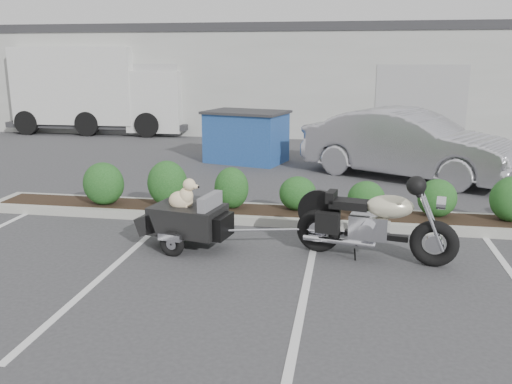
% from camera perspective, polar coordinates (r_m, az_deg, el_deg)
% --- Properties ---
extents(ground, '(90.00, 90.00, 0.00)m').
position_cam_1_polar(ground, '(7.80, -3.20, -7.32)').
color(ground, '#38383A').
rests_on(ground, ground).
extents(planter_kerb, '(12.00, 1.00, 0.15)m').
position_cam_1_polar(planter_kerb, '(9.70, 5.49, -2.58)').
color(planter_kerb, '#9E9E93').
rests_on(planter_kerb, ground).
extents(building, '(26.00, 10.00, 4.00)m').
position_cam_1_polar(building, '(24.15, 5.97, 11.97)').
color(building, '#9EA099').
rests_on(building, ground).
extents(motorcycle, '(2.30, 0.97, 1.33)m').
position_cam_1_polar(motorcycle, '(7.90, 12.33, -3.27)').
color(motorcycle, black).
rests_on(motorcycle, ground).
extents(pet_trailer, '(1.87, 1.07, 1.10)m').
position_cam_1_polar(pet_trailer, '(8.28, -7.29, -2.73)').
color(pet_trailer, black).
rests_on(pet_trailer, ground).
extents(sedan, '(5.22, 3.83, 1.64)m').
position_cam_1_polar(sedan, '(13.44, 15.68, 4.88)').
color(sedan, '#B6B5BD').
rests_on(sedan, ground).
extents(dumpster, '(2.45, 1.97, 1.41)m').
position_cam_1_polar(dumpster, '(15.00, -1.03, 5.89)').
color(dumpster, navy).
rests_on(dumpster, ground).
extents(delivery_truck, '(7.03, 2.59, 3.20)m').
position_cam_1_polar(delivery_truck, '(21.82, -15.87, 10.09)').
color(delivery_truck, beige).
rests_on(delivery_truck, ground).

